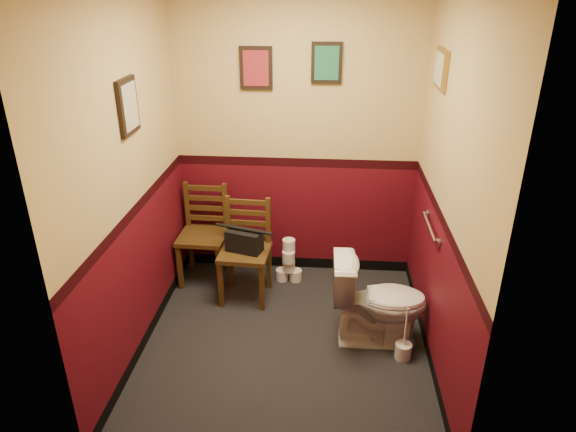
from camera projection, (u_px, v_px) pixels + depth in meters
The scene contains 16 objects.
floor at pixel (285, 343), 4.09m from camera, with size 2.20×2.40×0.00m, color black.
wall_back at pixel (297, 137), 4.61m from camera, with size 2.20×2.70×0.00m, color #4B0A14.
wall_front at pixel (263, 276), 2.44m from camera, with size 2.20×2.70×0.00m, color #4B0A14.
wall_left at pixel (130, 180), 3.61m from camera, with size 2.40×2.70×0.00m, color #4B0A14.
wall_right at pixel (448, 190), 3.44m from camera, with size 2.40×2.70×0.00m, color #4B0A14.
grab_bar at pixel (430, 227), 3.84m from camera, with size 0.05×0.56×0.06m.
framed_print_back_a at pixel (256, 68), 4.37m from camera, with size 0.28×0.04×0.36m.
framed_print_back_b at pixel (327, 63), 4.30m from camera, with size 0.26×0.04×0.34m.
framed_print_left at pixel (128, 106), 3.49m from camera, with size 0.04×0.30×0.38m.
framed_print_right at pixel (441, 69), 3.70m from camera, with size 0.04×0.34×0.28m.
toilet at pixel (379, 302), 3.98m from camera, with size 0.41×0.74×0.73m, color white.
toilet_brush at pixel (403, 350), 3.90m from camera, with size 0.13×0.13×0.45m.
chair_left at pixel (204, 234), 4.81m from camera, with size 0.44×0.44×0.92m.
chair_right at pixel (246, 250), 4.54m from camera, with size 0.45×0.45×0.91m.
handbag at pixel (244, 241), 4.46m from camera, with size 0.34×0.23×0.22m.
tp_stack at pixel (289, 263), 4.87m from camera, with size 0.25×0.15×0.43m.
Camera 1 is at (0.29, -3.28, 2.63)m, focal length 32.00 mm.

